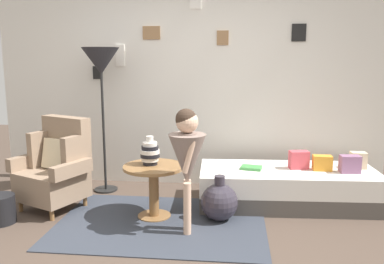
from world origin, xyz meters
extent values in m
plane|color=#4C3D33|center=(0.00, 0.00, 0.00)|extent=(12.00, 12.00, 0.00)
cube|color=silver|center=(0.00, 1.95, 1.30)|extent=(4.80, 0.10, 2.60)
cube|color=white|center=(-0.85, 1.90, 1.62)|extent=(0.11, 0.02, 0.26)
cube|color=#A6A6A2|center=(-0.85, 1.89, 1.62)|extent=(0.08, 0.01, 0.21)
cube|color=olive|center=(0.42, 1.90, 1.83)|extent=(0.14, 0.02, 0.17)
cube|color=silver|center=(0.42, 1.89, 1.83)|extent=(0.11, 0.01, 0.13)
cube|color=white|center=(0.09, 1.90, 2.25)|extent=(0.14, 0.02, 0.15)
cube|color=#BBBBB7|center=(0.09, 1.89, 2.25)|extent=(0.11, 0.01, 0.12)
cube|color=olive|center=(-0.45, 1.90, 1.90)|extent=(0.21, 0.02, 0.16)
cube|color=silver|center=(-0.45, 1.89, 1.90)|extent=(0.17, 0.01, 0.12)
cube|color=black|center=(-1.15, 1.90, 1.41)|extent=(0.12, 0.02, 0.16)
cube|color=beige|center=(-1.15, 1.89, 1.41)|extent=(0.09, 0.01, 0.13)
cube|color=black|center=(1.31, 1.90, 1.89)|extent=(0.16, 0.02, 0.20)
cube|color=#60605F|center=(1.31, 1.89, 1.89)|extent=(0.13, 0.01, 0.16)
cube|color=#333842|center=(-0.11, 0.60, 0.01)|extent=(2.02, 1.43, 0.01)
cylinder|color=olive|center=(-1.65, 0.75, 0.06)|extent=(0.04, 0.04, 0.12)
cylinder|color=olive|center=(-1.21, 0.55, 0.06)|extent=(0.04, 0.04, 0.12)
cylinder|color=olive|center=(-1.46, 1.16, 0.06)|extent=(0.04, 0.04, 0.12)
cylinder|color=olive|center=(-1.02, 0.96, 0.06)|extent=(0.04, 0.04, 0.12)
cube|color=#8C725B|center=(-1.33, 0.86, 0.27)|extent=(0.78, 0.76, 0.30)
cube|color=#8C725B|center=(-1.24, 1.07, 0.70)|extent=(0.60, 0.38, 0.55)
cube|color=#8C725B|center=(-1.53, 1.05, 0.61)|extent=(0.20, 0.31, 0.39)
cube|color=#8C725B|center=(-1.06, 0.84, 0.61)|extent=(0.20, 0.31, 0.39)
cube|color=#8C725B|center=(-1.64, 0.97, 0.49)|extent=(0.29, 0.50, 0.14)
cube|color=#8C725B|center=(-1.04, 0.70, 0.49)|extent=(0.29, 0.50, 0.14)
cube|color=beige|center=(-1.29, 0.95, 0.58)|extent=(0.40, 0.30, 0.33)
cube|color=#4C4742|center=(1.17, 1.26, 0.09)|extent=(1.93, 0.88, 0.18)
cube|color=silver|center=(1.17, 1.26, 0.29)|extent=(1.93, 0.88, 0.22)
cube|color=beige|center=(1.94, 1.38, 0.49)|extent=(0.17, 0.13, 0.18)
cube|color=gray|center=(1.80, 1.20, 0.49)|extent=(0.21, 0.14, 0.18)
cube|color=orange|center=(1.53, 1.26, 0.48)|extent=(0.20, 0.12, 0.16)
cube|color=#D64C56|center=(1.29, 1.31, 0.50)|extent=(0.22, 0.15, 0.20)
cylinder|color=olive|center=(-0.21, 0.75, 0.01)|extent=(0.33, 0.33, 0.02)
cylinder|color=olive|center=(-0.21, 0.75, 0.26)|extent=(0.10, 0.10, 0.49)
cylinder|color=olive|center=(-0.21, 0.75, 0.52)|extent=(0.61, 0.61, 0.03)
cylinder|color=black|center=(-0.26, 0.79, 0.56)|extent=(0.15, 0.15, 0.04)
cylinder|color=silver|center=(-0.26, 0.79, 0.60)|extent=(0.17, 0.17, 0.04)
cylinder|color=black|center=(-0.26, 0.79, 0.64)|extent=(0.19, 0.19, 0.04)
cylinder|color=silver|center=(-0.26, 0.79, 0.67)|extent=(0.19, 0.19, 0.04)
cylinder|color=black|center=(-0.26, 0.79, 0.71)|extent=(0.17, 0.17, 0.04)
cylinder|color=silver|center=(-0.26, 0.79, 0.75)|extent=(0.15, 0.15, 0.04)
cylinder|color=silver|center=(-0.26, 0.79, 0.80)|extent=(0.07, 0.07, 0.06)
cylinder|color=black|center=(-0.97, 1.51, 0.01)|extent=(0.28, 0.28, 0.02)
cylinder|color=black|center=(-0.97, 1.51, 0.83)|extent=(0.03, 0.03, 1.62)
cone|color=#232328|center=(-0.97, 1.51, 1.56)|extent=(0.43, 0.43, 0.31)
cylinder|color=#D8AD8E|center=(0.17, 0.37, 0.25)|extent=(0.07, 0.07, 0.49)
cylinder|color=#D8AD8E|center=(0.16, 0.47, 0.25)|extent=(0.07, 0.07, 0.49)
cone|color=gray|center=(0.16, 0.42, 0.69)|extent=(0.34, 0.34, 0.47)
cylinder|color=gray|center=(0.16, 0.42, 0.85)|extent=(0.17, 0.17, 0.18)
cylinder|color=#D8AD8E|center=(0.20, 0.30, 0.76)|extent=(0.13, 0.06, 0.31)
cylinder|color=#D8AD8E|center=(0.17, 0.54, 0.76)|extent=(0.13, 0.06, 0.31)
sphere|color=#D8AD8E|center=(0.16, 0.42, 1.04)|extent=(0.20, 0.20, 0.20)
sphere|color=#38281E|center=(0.15, 0.42, 1.06)|extent=(0.19, 0.19, 0.19)
cube|color=#449449|center=(0.77, 1.23, 0.42)|extent=(0.25, 0.20, 0.03)
sphere|color=#332D38|center=(0.45, 0.74, 0.19)|extent=(0.37, 0.37, 0.37)
cylinder|color=#332D38|center=(0.45, 0.74, 0.41)|extent=(0.10, 0.10, 0.09)
cylinder|color=black|center=(-1.68, 0.44, 0.14)|extent=(0.28, 0.28, 0.28)
camera|label=1|loc=(0.58, -3.05, 1.59)|focal=37.60mm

